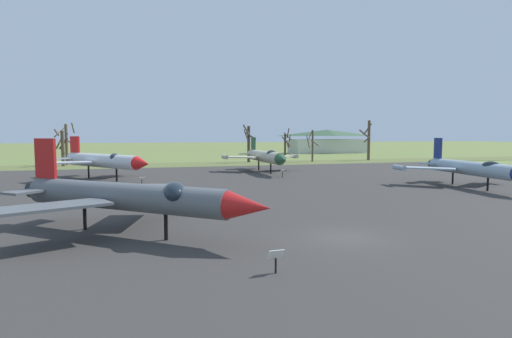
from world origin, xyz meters
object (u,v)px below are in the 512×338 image
info_placard_rear_left (142,181)px  jet_fighter_front_right (130,196)px  info_placard_rear_center (283,173)px  jet_fighter_rear_center (265,156)px  visitor_building (327,142)px  info_placard_front_right (276,258)px  jet_fighter_rear_left (103,160)px  jet_fighter_front_left (471,168)px

info_placard_rear_left → jet_fighter_front_right: bearing=-92.1°
info_placard_rear_center → info_placard_rear_left: bearing=-165.6°
jet_fighter_rear_center → visitor_building: 69.83m
jet_fighter_front_right → visitor_building: size_ratio=0.56×
jet_fighter_front_right → jet_fighter_rear_center: (18.17, 33.53, 0.21)m
info_placard_front_right → jet_fighter_rear_left: (-9.06, 37.21, 1.75)m
info_placard_front_right → jet_fighter_rear_left: size_ratio=0.06×
info_placard_front_right → jet_fighter_rear_center: bearing=72.9°
jet_fighter_rear_center → info_placard_rear_center: size_ratio=15.47×
info_placard_rear_center → info_placard_rear_left: info_placard_rear_center is taller
jet_fighter_front_right → info_placard_rear_left: bearing=87.9°
info_placard_rear_center → visitor_building: size_ratio=0.05×
jet_fighter_rear_center → info_placard_rear_center: (-0.13, -7.69, -1.69)m
jet_fighter_rear_left → info_placard_rear_left: 9.28m
info_placard_front_right → visitor_building: 111.99m
jet_fighter_front_right → jet_fighter_rear_center: bearing=61.5°
jet_fighter_front_left → info_placard_rear_left: bearing=162.2°
info_placard_rear_center → jet_fighter_rear_left: size_ratio=0.07×
jet_fighter_rear_left → info_placard_rear_left: bearing=-61.4°
visitor_building → jet_fighter_front_left: bearing=-106.4°
info_placard_rear_left → jet_fighter_rear_left: bearing=118.6°
visitor_building → info_placard_front_right: bearing=-117.3°
jet_fighter_rear_center → info_placard_rear_center: 7.87m
jet_fighter_rear_center → visitor_building: (38.59, 58.18, 1.14)m
jet_fighter_rear_left → jet_fighter_front_left: bearing=-26.7°
info_placard_front_right → jet_fighter_rear_center: size_ratio=0.06×
jet_fighter_front_right → visitor_building: bearing=58.2°
jet_fighter_rear_left → jet_fighter_rear_center: bearing=10.7°
jet_fighter_front_right → jet_fighter_rear_left: jet_fighter_rear_left is taller
info_placard_front_right → info_placard_rear_left: 29.57m
jet_fighter_rear_center → jet_fighter_rear_left: jet_fighter_rear_left is taller
jet_fighter_rear_left → info_placard_rear_left: size_ratio=14.71×
info_placard_rear_center → info_placard_rear_left: (-17.26, -4.44, -0.00)m
jet_fighter_front_left → info_placard_rear_center: bearing=135.3°
jet_fighter_front_left → jet_fighter_front_right: jet_fighter_front_right is taller
info_placard_front_right → info_placard_rear_center: bearing=69.5°
info_placard_rear_left → jet_fighter_front_left: bearing=-17.8°
info_placard_rear_center → jet_fighter_rear_left: 21.99m
jet_fighter_front_right → jet_fighter_rear_center: size_ratio=0.79×
jet_fighter_front_right → visitor_building: visitor_building is taller
jet_fighter_front_right → info_placard_rear_center: size_ratio=12.21×
info_placard_front_right → jet_fighter_rear_left: bearing=103.7°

